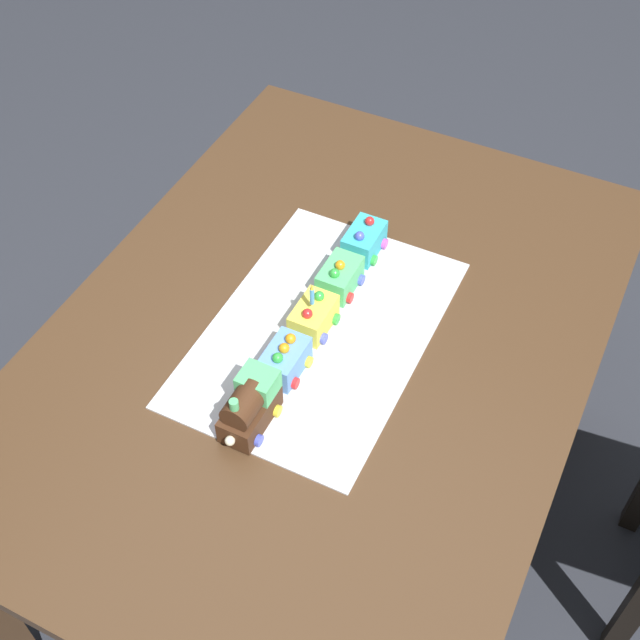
% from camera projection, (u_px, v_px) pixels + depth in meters
% --- Properties ---
extents(ground_plane, '(8.00, 8.00, 0.00)m').
position_uv_depth(ground_plane, '(322.00, 518.00, 2.19)').
color(ground_plane, '#2D3038').
extents(dining_table, '(1.40, 1.00, 0.74)m').
position_uv_depth(dining_table, '(323.00, 368.00, 1.71)').
color(dining_table, '#4C331E').
rests_on(dining_table, ground).
extents(cake_board, '(0.60, 0.40, 0.00)m').
position_uv_depth(cake_board, '(320.00, 331.00, 1.63)').
color(cake_board, silver).
rests_on(cake_board, dining_table).
extents(cake_locomotive, '(0.14, 0.08, 0.12)m').
position_uv_depth(cake_locomotive, '(250.00, 405.00, 1.46)').
color(cake_locomotive, '#472816').
rests_on(cake_locomotive, cake_board).
extents(cake_car_gondola_sky_blue, '(0.10, 0.08, 0.07)m').
position_uv_depth(cake_car_gondola_sky_blue, '(285.00, 359.00, 1.55)').
color(cake_car_gondola_sky_blue, '#669EEA').
rests_on(cake_car_gondola_sky_blue, cake_board).
extents(cake_car_caboose_lemon, '(0.10, 0.08, 0.07)m').
position_uv_depth(cake_car_caboose_lemon, '(313.00, 317.00, 1.62)').
color(cake_car_caboose_lemon, '#F4E04C').
rests_on(cake_car_caboose_lemon, cake_board).
extents(cake_car_hopper_mint_green, '(0.10, 0.08, 0.07)m').
position_uv_depth(cake_car_hopper_mint_green, '(340.00, 277.00, 1.69)').
color(cake_car_hopper_mint_green, '#59CC7A').
rests_on(cake_car_hopper_mint_green, cake_board).
extents(cake_car_flatbed_turquoise, '(0.10, 0.08, 0.07)m').
position_uv_depth(cake_car_flatbed_turquoise, '(364.00, 240.00, 1.76)').
color(cake_car_flatbed_turquoise, '#38B7C6').
rests_on(cake_car_flatbed_turquoise, cake_board).
extents(birthday_candle, '(0.01, 0.01, 0.05)m').
position_uv_depth(birthday_candle, '(312.00, 294.00, 1.56)').
color(birthday_candle, '#4CA5E5').
rests_on(birthday_candle, cake_car_caboose_lemon).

